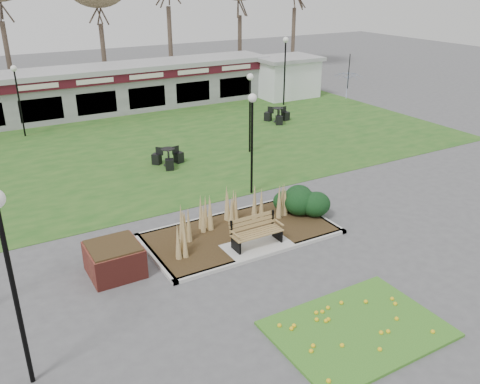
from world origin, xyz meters
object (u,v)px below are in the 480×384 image
food_pavilion (90,91)px  patio_umbrella (348,85)px  lamp_post_far_right (285,56)px  bistro_set_c (278,117)px  brick_planter (114,259)px  lamp_post_near_left (5,249)px  park_bench (256,231)px  lamp_post_far_left (17,85)px  lamp_post_mid_right (250,96)px  service_hut (286,76)px  lamp_post_near_right (252,122)px  bistro_set_d (168,160)px

food_pavilion → patio_umbrella: 16.41m
lamp_post_far_right → bistro_set_c: bearing=-129.4°
brick_planter → lamp_post_near_left: size_ratio=0.33×
food_pavilion → lamp_post_far_right: bearing=-19.0°
park_bench → lamp_post_far_left: size_ratio=0.45×
brick_planter → food_pavilion: (4.40, 18.96, 1.00)m
patio_umbrella → bistro_set_c: bearing=-175.1°
brick_planter → lamp_post_mid_right: 12.13m
food_pavilion → lamp_post_far_left: 5.51m
service_hut → lamp_post_mid_right: bearing=-132.7°
food_pavilion → lamp_post_near_right: size_ratio=6.07×
food_pavilion → bistro_set_c: (9.10, -7.46, -1.17)m
lamp_post_near_left → bistro_set_c: (16.40, 14.86, -3.00)m
bistro_set_c → park_bench: bearing=-126.6°
lamp_post_far_right → lamp_post_far_left: lamp_post_far_right is taller
bistro_set_c → bistro_set_d: bearing=-156.4°
brick_planter → lamp_post_mid_right: lamp_post_mid_right is taller
park_bench → service_hut: (13.50, 17.75, 0.86)m
bistro_set_d → lamp_post_mid_right: bearing=-2.7°
brick_planter → bistro_set_d: 9.20m
lamp_post_near_left → bistro_set_d: bearing=54.9°
brick_planter → lamp_post_far_right: (16.28, 14.88, 2.77)m
lamp_post_far_left → bistro_set_d: bearing=-58.8°
park_bench → lamp_post_near_left: 8.21m
service_hut → patio_umbrella: size_ratio=1.82×
park_bench → lamp_post_near_left: (-7.30, -2.60, 2.71)m
lamp_post_mid_right → lamp_post_far_right: 10.19m
lamp_post_near_right → service_hut: bearing=50.9°
bistro_set_d → lamp_post_near_right: bearing=-70.5°
food_pavilion → lamp_post_mid_right: (4.79, -11.40, 1.35)m
bistro_set_c → lamp_post_near_right: bearing=-129.5°
service_hut → lamp_post_far_left: 18.04m
lamp_post_mid_right → bistro_set_d: size_ratio=2.61×
lamp_post_near_right → bistro_set_d: (-1.66, 4.67, -2.67)m
food_pavilion → lamp_post_far_right: (11.88, -4.08, 1.77)m
food_pavilion → lamp_post_far_right: 12.68m
lamp_post_mid_right → brick_planter: bearing=-140.5°
brick_planter → lamp_post_far_left: (-0.06, 16.00, 2.31)m
lamp_post_far_left → brick_planter: bearing=-89.8°
park_bench → bistro_set_d: (0.53, 8.52, -0.30)m
lamp_post_near_left → food_pavilion: bearing=71.9°
lamp_post_near_right → bistro_set_c: size_ratio=2.56×
food_pavilion → lamp_post_far_left: (-4.46, -2.96, 1.31)m
food_pavilion → bistro_set_d: food_pavilion is taller
food_pavilion → lamp_post_far_right: size_ratio=5.53×
park_bench → lamp_post_far_right: lamp_post_far_right is taller
brick_planter → lamp_post_far_right: lamp_post_far_right is taller
service_hut → lamp_post_far_left: bearing=-176.8°
lamp_post_mid_right → lamp_post_far_right: size_ratio=0.87×
lamp_post_far_right → bistro_set_c: 5.27m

